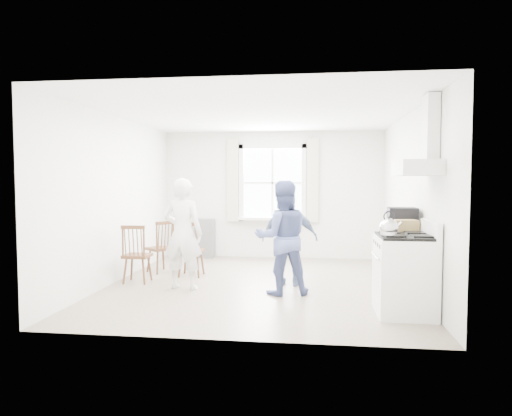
% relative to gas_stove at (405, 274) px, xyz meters
% --- Properties ---
extents(room_shell, '(4.62, 5.12, 2.64)m').
position_rel_gas_stove_xyz_m(room_shell, '(-1.91, 1.35, 0.82)').
color(room_shell, gray).
rests_on(room_shell, ground).
extents(window_assembly, '(1.88, 0.24, 1.70)m').
position_rel_gas_stove_xyz_m(window_assembly, '(-1.91, 3.80, 0.98)').
color(window_assembly, white).
rests_on(window_assembly, room_shell).
extents(range_hood, '(0.45, 0.76, 0.94)m').
position_rel_gas_stove_xyz_m(range_hood, '(0.16, -0.00, 1.42)').
color(range_hood, silver).
rests_on(range_hood, room_shell).
extents(shelf_unit, '(0.40, 0.30, 0.80)m').
position_rel_gas_stove_xyz_m(shelf_unit, '(-3.31, 3.68, -0.08)').
color(shelf_unit, slate).
rests_on(shelf_unit, ground).
extents(gas_stove, '(0.68, 0.76, 1.12)m').
position_rel_gas_stove_xyz_m(gas_stove, '(0.00, 0.00, 0.00)').
color(gas_stove, white).
rests_on(gas_stove, ground).
extents(kettle, '(0.21, 0.21, 0.30)m').
position_rel_gas_stove_xyz_m(kettle, '(-0.22, -0.16, 0.56)').
color(kettle, silver).
rests_on(kettle, gas_stove).
extents(low_cabinet, '(0.50, 0.55, 0.90)m').
position_rel_gas_stove_xyz_m(low_cabinet, '(0.07, 0.70, -0.03)').
color(low_cabinet, silver).
rests_on(low_cabinet, ground).
extents(stereo_stack, '(0.39, 0.35, 0.33)m').
position_rel_gas_stove_xyz_m(stereo_stack, '(0.10, 0.75, 0.58)').
color(stereo_stack, black).
rests_on(stereo_stack, low_cabinet).
extents(cardboard_box, '(0.33, 0.26, 0.19)m').
position_rel_gas_stove_xyz_m(cardboard_box, '(0.08, 0.47, 0.51)').
color(cardboard_box, '#997E4A').
rests_on(cardboard_box, low_cabinet).
extents(windsor_chair_a, '(0.40, 0.39, 0.92)m').
position_rel_gas_stove_xyz_m(windsor_chair_a, '(-3.81, 1.16, 0.08)').
color(windsor_chair_a, '#462816').
rests_on(windsor_chair_a, ground).
extents(windsor_chair_b, '(0.40, 0.39, 0.92)m').
position_rel_gas_stove_xyz_m(windsor_chair_b, '(-3.10, 1.73, 0.08)').
color(windsor_chair_b, '#462816').
rests_on(windsor_chair_b, ground).
extents(windsor_chair_c, '(0.53, 0.53, 0.91)m').
position_rel_gas_stove_xyz_m(windsor_chair_c, '(-3.64, 2.01, 0.07)').
color(windsor_chair_c, '#462816').
rests_on(windsor_chair_c, ground).
extents(person_left, '(0.66, 0.66, 1.63)m').
position_rel_gas_stove_xyz_m(person_left, '(-2.98, 0.92, 0.33)').
color(person_left, white).
rests_on(person_left, ground).
extents(person_mid, '(0.94, 0.94, 1.59)m').
position_rel_gas_stove_xyz_m(person_mid, '(-1.51, 0.79, 0.31)').
color(person_mid, '#4E5A91').
rests_on(person_mid, ground).
extents(person_right, '(0.88, 0.88, 1.44)m').
position_rel_gas_stove_xyz_m(person_right, '(-1.43, 1.34, 0.24)').
color(person_right, navy).
rests_on(person_right, ground).
extents(potted_plant, '(0.17, 0.17, 0.31)m').
position_rel_gas_stove_xyz_m(potted_plant, '(-1.58, 3.71, 0.52)').
color(potted_plant, '#34753B').
rests_on(potted_plant, window_assembly).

